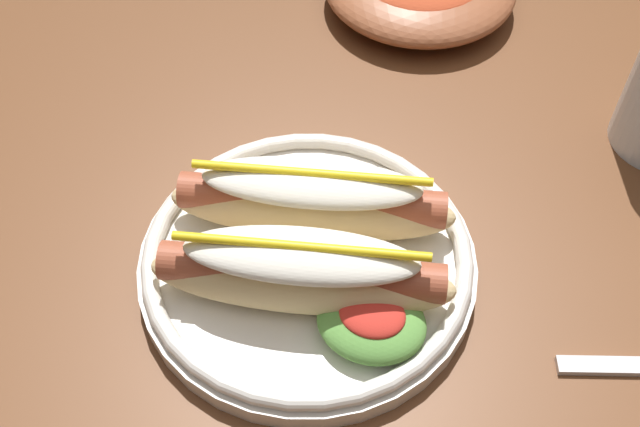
{
  "coord_description": "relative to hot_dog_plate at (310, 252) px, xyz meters",
  "views": [
    {
      "loc": [
        0.05,
        -0.42,
        1.19
      ],
      "look_at": [
        -0.04,
        -0.11,
        0.77
      ],
      "focal_mm": 42.78,
      "sensor_mm": 36.0,
      "label": 1
    }
  ],
  "objects": [
    {
      "name": "hot_dog_plate",
      "position": [
        0.0,
        0.0,
        0.0
      ],
      "size": [
        0.24,
        0.24,
        0.08
      ],
      "color": "silver",
      "rests_on": "dining_table"
    },
    {
      "name": "dining_table",
      "position": [
        0.04,
        0.14,
        -0.12
      ],
      "size": [
        1.43,
        0.83,
        0.74
      ],
      "color": "brown",
      "rests_on": "ground_plane"
    }
  ]
}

